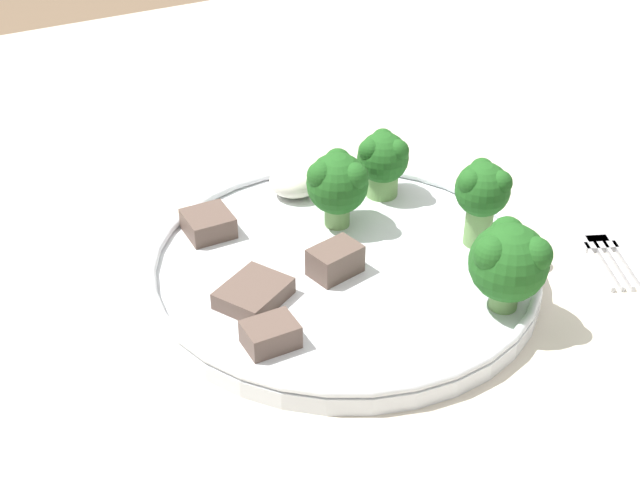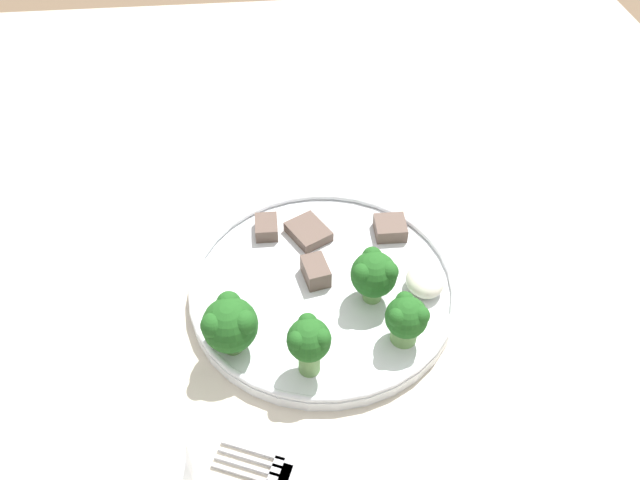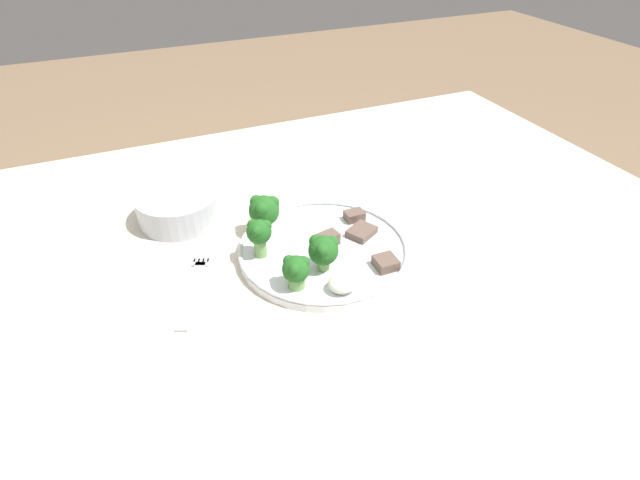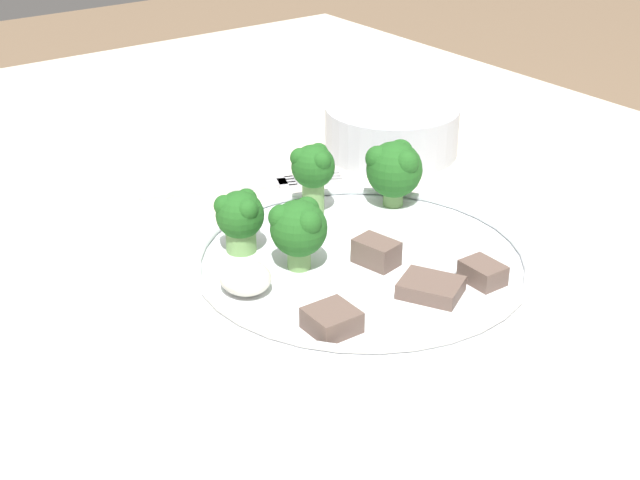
{
  "view_description": "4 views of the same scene",
  "coord_description": "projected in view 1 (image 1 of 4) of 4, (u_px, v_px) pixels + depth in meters",
  "views": [
    {
      "loc": [
        0.28,
        0.45,
        1.06
      ],
      "look_at": [
        0.05,
        0.02,
        0.74
      ],
      "focal_mm": 50.0,
      "sensor_mm": 36.0,
      "label": 1
    },
    {
      "loc": [
        -0.35,
        0.07,
        1.18
      ],
      "look_at": [
        0.05,
        0.03,
        0.76
      ],
      "focal_mm": 35.0,
      "sensor_mm": 36.0,
      "label": 2
    },
    {
      "loc": [
        -0.21,
        -0.52,
        1.18
      ],
      "look_at": [
        0.03,
        0.03,
        0.74
      ],
      "focal_mm": 28.0,
      "sensor_mm": 36.0,
      "label": 3
    },
    {
      "loc": [
        0.5,
        -0.35,
        1.05
      ],
      "look_at": [
        0.02,
        0.01,
        0.74
      ],
      "focal_mm": 50.0,
      "sensor_mm": 36.0,
      "label": 4
    }
  ],
  "objects": [
    {
      "name": "meat_slice_front_slice",
      "position": [
        335.0,
        261.0,
        0.57
      ],
      "size": [
        0.04,
        0.03,
        0.02
      ],
      "color": "brown",
      "rests_on": "dinner_plate"
    },
    {
      "name": "broccoli_floret_back_left",
      "position": [
        337.0,
        183.0,
        0.61
      ],
      "size": [
        0.04,
        0.04,
        0.05
      ],
      "color": "#709E56",
      "rests_on": "dinner_plate"
    },
    {
      "name": "table",
      "position": [
        362.0,
        327.0,
        0.68
      ],
      "size": [
        1.38,
        1.07,
        0.71
      ],
      "color": "beige",
      "rests_on": "ground_plane"
    },
    {
      "name": "meat_slice_middle_slice",
      "position": [
        254.0,
        293.0,
        0.55
      ],
      "size": [
        0.05,
        0.05,
        0.01
      ],
      "color": "brown",
      "rests_on": "dinner_plate"
    },
    {
      "name": "sauce_dollop",
      "position": [
        296.0,
        180.0,
        0.66
      ],
      "size": [
        0.04,
        0.04,
        0.02
      ],
      "color": "silver",
      "rests_on": "dinner_plate"
    },
    {
      "name": "dinner_plate",
      "position": [
        344.0,
        268.0,
        0.59
      ],
      "size": [
        0.26,
        0.26,
        0.02
      ],
      "color": "white",
      "rests_on": "table"
    },
    {
      "name": "broccoli_floret_near_rim_left",
      "position": [
        383.0,
        159.0,
        0.65
      ],
      "size": [
        0.04,
        0.04,
        0.05
      ],
      "color": "#709E56",
      "rests_on": "dinner_plate"
    },
    {
      "name": "broccoli_floret_center_left",
      "position": [
        482.0,
        192.0,
        0.59
      ],
      "size": [
        0.04,
        0.04,
        0.06
      ],
      "color": "#709E56",
      "rests_on": "dinner_plate"
    },
    {
      "name": "meat_slice_edge_slice",
      "position": [
        270.0,
        334.0,
        0.52
      ],
      "size": [
        0.03,
        0.02,
        0.02
      ],
      "color": "brown",
      "rests_on": "dinner_plate"
    },
    {
      "name": "broccoli_floret_front_left",
      "position": [
        509.0,
        261.0,
        0.53
      ],
      "size": [
        0.05,
        0.05,
        0.06
      ],
      "color": "#709E56",
      "rests_on": "dinner_plate"
    },
    {
      "name": "meat_slice_rear_slice",
      "position": [
        208.0,
        224.0,
        0.62
      ],
      "size": [
        0.03,
        0.03,
        0.02
      ],
      "color": "brown",
      "rests_on": "dinner_plate"
    },
    {
      "name": "fork",
      "position": [
        578.0,
        211.0,
        0.66
      ],
      "size": [
        0.09,
        0.19,
        0.0
      ],
      "color": "#B2B2B7",
      "rests_on": "table"
    }
  ]
}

